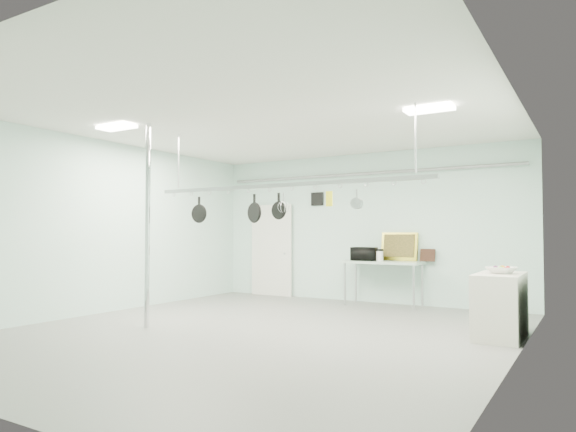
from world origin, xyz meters
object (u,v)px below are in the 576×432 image
Objects in this scene: skillet_left at (199,209)px; prep_table at (383,265)px; microwave at (364,254)px; pot_rack at (281,183)px; chrome_pole at (147,225)px; skillet_right at (279,205)px; side_cabinet at (500,305)px; fruit_bowl at (502,270)px; coffee_canister at (380,256)px; skillet_mid at (254,208)px.

prep_table is at bearing 56.79° from skillet_left.
microwave is at bearing -170.88° from prep_table.
pot_rack is 9.65× the size of microwave.
skillet_right is (1.86, 0.90, 0.29)m from chrome_pole.
prep_table reaches higher than side_cabinet.
skillet_right is at bearing -160.34° from fruit_bowl.
side_cabinet is 5.84× the size of coffee_canister.
chrome_pole reaches higher than prep_table.
microwave reaches higher than side_cabinet.
side_cabinet is 0.50m from fruit_bowl.
coffee_canister is at bearing 90.69° from skillet_right.
skillet_left reaches higher than side_cabinet.
side_cabinet is 0.25× the size of pot_rack.
skillet_mid is (-0.51, -3.24, 0.82)m from microwave.
skillet_mid reaches higher than side_cabinet.
skillet_right reaches higher than side_cabinet.
fruit_bowl is 3.75m from skillet_mid.
skillet_right reaches higher than prep_table.
fruit_bowl is (2.62, -2.15, -0.06)m from coffee_canister.
fruit_bowl is 4.82m from skillet_left.
side_cabinet is 3.06× the size of fruit_bowl.
side_cabinet is 2.82× the size of skillet_left.
pot_rack is 12.26× the size of fruit_bowl.
skillet_left is (-1.65, -3.24, 0.83)m from microwave.
chrome_pole reaches higher than fruit_bowl.
microwave is at bearing 99.43° from skillet_mid.
chrome_pole is at bearing -118.71° from prep_table.
chrome_pole is 2.00× the size of prep_table.
skillet_left reaches higher than fruit_bowl.
skillet_left and skillet_right have the same top height.
coffee_canister is 3.44m from skillet_mid.
pot_rack is at bearing 7.64° from skillet_right.
pot_rack is 12.61× the size of skillet_right.
skillet_left is (-2.03, -3.30, 1.04)m from prep_table.
microwave is 3.67m from fruit_bowl.
fruit_bowl is at bearing -39.32° from coffee_canister.
fruit_bowl is at bearing 19.88° from pot_rack.
coffee_canister is at bearing 56.76° from skillet_left.
chrome_pole is 0.98m from skillet_left.
prep_table is 0.44m from microwave.
pot_rack is 3.47m from coffee_canister.
skillet_mid is at bearing -162.75° from fruit_bowl.
chrome_pole reaches higher than coffee_canister.
pot_rack is 3.45m from microwave.
pot_rack is at bearing 25.35° from chrome_pole.
coffee_canister is 0.52× the size of fruit_bowl.
pot_rack is (-2.95, -1.10, 1.78)m from side_cabinet.
coffee_canister is 0.54× the size of skillet_right.
pot_rack is at bearing 18.37° from skillet_mid.
microwave is 2.42× the size of coffee_canister.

